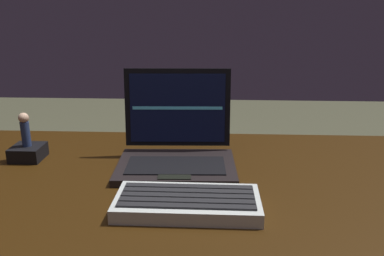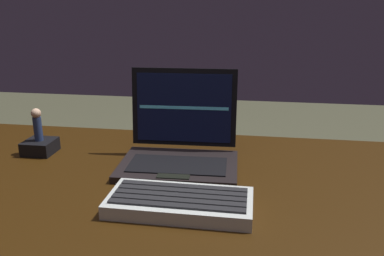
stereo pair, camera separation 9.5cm
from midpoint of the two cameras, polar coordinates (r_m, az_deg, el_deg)
name	(u,v)px [view 2 (the right image)]	position (r m, az deg, el deg)	size (l,w,h in m)	color
desk	(208,209)	(0.98, 5.12, -11.61)	(1.76, 0.73, 0.75)	black
laptop_front	(180,147)	(1.02, 0.95, -2.75)	(0.30, 0.24, 0.24)	black
external_keyboard	(180,202)	(0.82, 1.61, -10.73)	(0.29, 0.14, 0.03)	#B4BAB6
figurine_stand	(40,147)	(1.17, -18.93, -2.60)	(0.08, 0.08, 0.04)	black
figurine	(37,123)	(1.15, -19.26, 0.59)	(0.03, 0.03, 0.09)	navy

